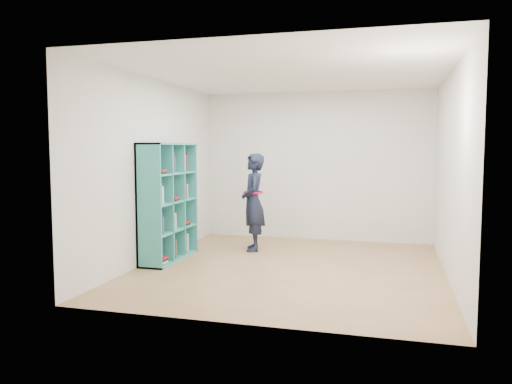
# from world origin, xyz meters

# --- Properties ---
(floor) EXTENTS (4.50, 4.50, 0.00)m
(floor) POSITION_xyz_m (0.00, 0.00, 0.00)
(floor) COLOR olive
(floor) RESTS_ON ground
(ceiling) EXTENTS (4.50, 4.50, 0.00)m
(ceiling) POSITION_xyz_m (0.00, 0.00, 2.60)
(ceiling) COLOR white
(ceiling) RESTS_ON wall_back
(wall_left) EXTENTS (0.02, 4.50, 2.60)m
(wall_left) POSITION_xyz_m (-2.00, 0.00, 1.30)
(wall_left) COLOR silver
(wall_left) RESTS_ON floor
(wall_right) EXTENTS (0.02, 4.50, 2.60)m
(wall_right) POSITION_xyz_m (2.00, 0.00, 1.30)
(wall_right) COLOR silver
(wall_right) RESTS_ON floor
(wall_back) EXTENTS (4.00, 0.02, 2.60)m
(wall_back) POSITION_xyz_m (0.00, 2.25, 1.30)
(wall_back) COLOR silver
(wall_back) RESTS_ON floor
(wall_front) EXTENTS (4.00, 0.02, 2.60)m
(wall_front) POSITION_xyz_m (0.00, -2.25, 1.30)
(wall_front) COLOR silver
(wall_front) RESTS_ON floor
(bookshelf) EXTENTS (0.37, 1.27, 1.69)m
(bookshelf) POSITION_xyz_m (-1.83, 0.05, 0.82)
(bookshelf) COLOR teal
(bookshelf) RESTS_ON floor
(person) EXTENTS (0.52, 0.65, 1.54)m
(person) POSITION_xyz_m (-0.80, 1.00, 0.77)
(person) COLOR black
(person) RESTS_ON floor
(smartphone) EXTENTS (0.06, 0.10, 0.14)m
(smartphone) POSITION_xyz_m (-0.97, 1.02, 0.87)
(smartphone) COLOR silver
(smartphone) RESTS_ON person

